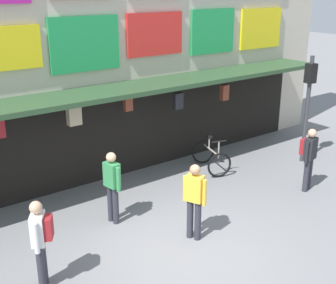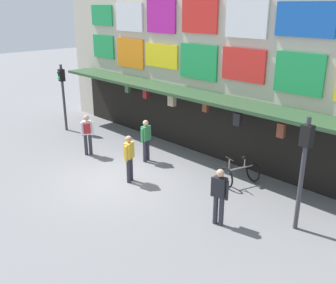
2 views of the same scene
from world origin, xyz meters
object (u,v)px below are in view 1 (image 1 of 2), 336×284
traffic_light_far (308,92)px  pedestrian_in_yellow (41,238)px  pedestrian_in_green (112,184)px  pedestrian_in_red (309,155)px  bicycle_parked (211,157)px  pedestrian_in_blue (194,198)px

traffic_light_far → pedestrian_in_yellow: bearing=-173.0°
pedestrian_in_green → pedestrian_in_red: bearing=-17.8°
traffic_light_far → pedestrian_in_red: size_ratio=1.90×
pedestrian_in_red → pedestrian_in_yellow: bearing=177.6°
pedestrian_in_green → traffic_light_far: bearing=-1.8°
traffic_light_far → pedestrian_in_yellow: traffic_light_far is taller
bicycle_parked → pedestrian_in_blue: bearing=-137.7°
pedestrian_in_green → pedestrian_in_yellow: bearing=-149.5°
pedestrian_in_yellow → bicycle_parked: bearing=20.2°
pedestrian_in_red → pedestrian_in_yellow: same height
bicycle_parked → pedestrian_in_red: pedestrian_in_red is taller
pedestrian_in_green → pedestrian_in_red: same height
traffic_light_far → pedestrian_in_green: traffic_light_far is taller
pedestrian_in_green → pedestrian_in_blue: 1.91m
traffic_light_far → pedestrian_in_blue: size_ratio=1.90×
bicycle_parked → pedestrian_in_blue: size_ratio=0.79×
bicycle_parked → pedestrian_in_blue: pedestrian_in_blue is taller
traffic_light_far → bicycle_parked: traffic_light_far is taller
pedestrian_in_yellow → pedestrian_in_blue: bearing=-6.4°
bicycle_parked → pedestrian_in_green: size_ratio=0.79×
traffic_light_far → pedestrian_in_blue: 5.81m
pedestrian_in_green → pedestrian_in_yellow: (-2.15, -1.27, 0.04)m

